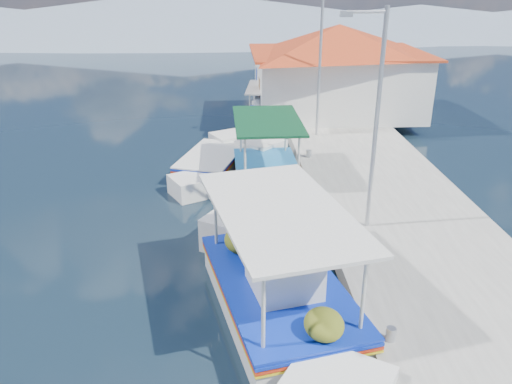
{
  "coord_description": "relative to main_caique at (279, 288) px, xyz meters",
  "views": [
    {
      "loc": [
        0.7,
        -11.05,
        7.24
      ],
      "look_at": [
        1.43,
        2.75,
        1.3
      ],
      "focal_mm": 35.98,
      "sensor_mm": 36.0,
      "label": 1
    }
  ],
  "objects": [
    {
      "name": "bollards",
      "position": [
        2.04,
        6.41,
        0.09
      ],
      "size": [
        0.2,
        17.2,
        0.3
      ],
      "color": "#A5A8AD",
      "rests_on": "quay"
    },
    {
      "name": "ground",
      "position": [
        -1.76,
        1.16,
        -0.56
      ],
      "size": [
        160.0,
        160.0,
        0.0
      ],
      "primitive_type": "plane",
      "color": "black",
      "rests_on": "ground"
    },
    {
      "name": "main_caique",
      "position": [
        0.0,
        0.0,
        0.0
      ],
      "size": [
        3.87,
        8.65,
        2.92
      ],
      "rotation": [
        0.0,
        0.0,
        -0.23
      ],
      "color": "silver",
      "rests_on": "ground"
    },
    {
      "name": "mountain_ridge",
      "position": [
        4.79,
        57.16,
        1.48
      ],
      "size": [
        171.4,
        96.0,
        5.5
      ],
      "color": "slate",
      "rests_on": "ground"
    },
    {
      "name": "caique_green_canopy",
      "position": [
        0.26,
        7.47,
        -0.14
      ],
      "size": [
        2.35,
        7.54,
        2.82
      ],
      "rotation": [
        0.0,
        0.0,
        -0.02
      ],
      "color": "silver",
      "rests_on": "ground"
    },
    {
      "name": "caique_blue_hull",
      "position": [
        -1.8,
        9.04,
        -0.25
      ],
      "size": [
        3.14,
        6.2,
        1.15
      ],
      "rotation": [
        0.0,
        0.0,
        0.3
      ],
      "color": "silver",
      "rests_on": "ground"
    },
    {
      "name": "lamp_post_far",
      "position": [
        2.75,
        12.16,
        3.29
      ],
      "size": [
        1.21,
        0.14,
        6.0
      ],
      "color": "#A5A8AD",
      "rests_on": "quay"
    },
    {
      "name": "lamp_post_near",
      "position": [
        2.75,
        3.16,
        3.29
      ],
      "size": [
        1.21,
        0.14,
        6.0
      ],
      "color": "#A5A8AD",
      "rests_on": "quay"
    },
    {
      "name": "caique_far",
      "position": [
        0.81,
        15.49,
        -0.15
      ],
      "size": [
        2.35,
        6.31,
        2.23
      ],
      "rotation": [
        0.0,
        0.0,
        0.12
      ],
      "color": "silver",
      "rests_on": "ground"
    },
    {
      "name": "harbor_building",
      "position": [
        4.44,
        16.16,
        2.21
      ],
      "size": [
        10.49,
        10.49,
        4.4
      ],
      "color": "silver",
      "rests_on": "quay"
    },
    {
      "name": "quay",
      "position": [
        4.14,
        7.16,
        -0.31
      ],
      "size": [
        5.0,
        44.0,
        0.5
      ],
      "primitive_type": "cube",
      "color": "#A8A69E",
      "rests_on": "ground"
    }
  ]
}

